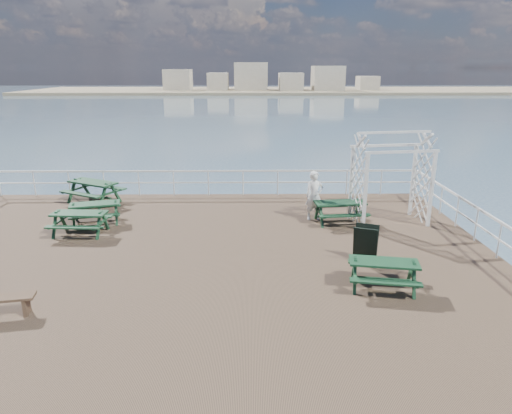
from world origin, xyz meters
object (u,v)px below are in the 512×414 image
object	(u,v)px
picnic_table_e	(384,269)
person	(314,196)
picnic_table_c	(340,207)
picnic_table_a	(95,209)
picnic_table_d	(80,218)
picnic_table_b	(93,187)
trellis_arbor	(391,183)

from	to	relation	value
picnic_table_e	person	bearing A→B (deg)	110.13
picnic_table_c	picnic_table_a	bearing A→B (deg)	173.31
picnic_table_c	picnic_table_e	size ratio (longest dim) A/B	1.02
picnic_table_c	picnic_table_d	size ratio (longest dim) A/B	1.06
picnic_table_a	picnic_table_e	xyz separation A→B (m)	(8.68, -5.06, -0.00)
picnic_table_b	trellis_arbor	distance (m)	11.49
picnic_table_b	person	xyz separation A→B (m)	(8.60, -2.25, 0.25)
picnic_table_a	picnic_table_c	world-z (taller)	picnic_table_c
person	trellis_arbor	bearing A→B (deg)	-17.99
trellis_arbor	person	distance (m)	2.65
picnic_table_b	person	world-z (taller)	person
person	picnic_table_e	bearing A→B (deg)	-90.25
picnic_table_e	trellis_arbor	world-z (taller)	trellis_arbor
picnic_table_d	person	xyz separation A→B (m)	(7.83, 1.43, 0.34)
trellis_arbor	person	world-z (taller)	trellis_arbor
picnic_table_a	trellis_arbor	bearing A→B (deg)	-14.74
picnic_table_d	trellis_arbor	size ratio (longest dim) A/B	0.56
picnic_table_b	picnic_table_d	bearing A→B (deg)	-49.89
picnic_table_a	picnic_table_d	size ratio (longest dim) A/B	1.09
picnic_table_a	picnic_table_e	distance (m)	10.05
picnic_table_e	picnic_table_c	bearing A→B (deg)	101.16
picnic_table_e	picnic_table_a	bearing A→B (deg)	159.46
picnic_table_a	picnic_table_b	xyz separation A→B (m)	(-0.90, 2.55, 0.11)
picnic_table_d	picnic_table_e	world-z (taller)	picnic_table_d
picnic_table_c	picnic_table_e	distance (m)	5.00
picnic_table_b	person	bearing A→B (deg)	13.67
picnic_table_d	picnic_table_a	bearing A→B (deg)	86.54
picnic_table_b	picnic_table_e	distance (m)	12.24
trellis_arbor	picnic_table_a	bearing A→B (deg)	170.87
picnic_table_d	person	world-z (taller)	person
trellis_arbor	person	xyz separation A→B (m)	(-2.57, 0.33, -0.54)
picnic_table_a	person	world-z (taller)	person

